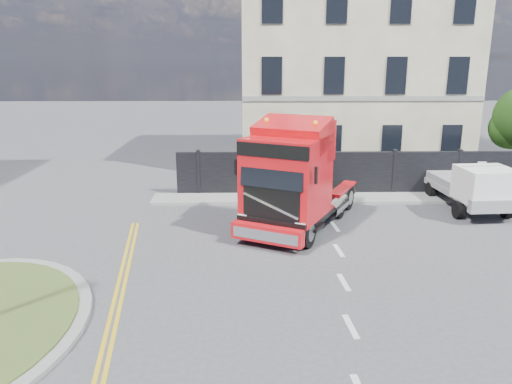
{
  "coord_description": "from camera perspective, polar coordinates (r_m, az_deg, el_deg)",
  "views": [
    {
      "loc": [
        0.22,
        -13.33,
        6.18
      ],
      "look_at": [
        0.52,
        2.81,
        1.8
      ],
      "focal_mm": 35.0,
      "sensor_mm": 36.0,
      "label": 1
    }
  ],
  "objects": [
    {
      "name": "pavement_far",
      "position": [
        23.03,
        13.52,
        -0.67
      ],
      "size": [
        20.0,
        1.6,
        0.12
      ],
      "primitive_type": "cube",
      "color": "gray",
      "rests_on": "ground"
    },
    {
      "name": "flatbed_pickup",
      "position": [
        21.96,
        24.02,
        0.44
      ],
      "size": [
        2.27,
        5.0,
        2.03
      ],
      "rotation": [
        0.0,
        0.0,
        0.07
      ],
      "color": "gray",
      "rests_on": "ground"
    },
    {
      "name": "hoarding_fence",
      "position": [
        23.78,
        14.42,
        2.11
      ],
      "size": [
        18.8,
        0.25,
        2.0
      ],
      "color": "black",
      "rests_on": "ground"
    },
    {
      "name": "truck",
      "position": [
        18.06,
        4.29,
        1.11
      ],
      "size": [
        5.27,
        7.12,
        4.03
      ],
      "rotation": [
        0.0,
        0.0,
        -0.47
      ],
      "color": "black",
      "rests_on": "ground"
    },
    {
      "name": "ground",
      "position": [
        14.7,
        -1.84,
        -9.7
      ],
      "size": [
        120.0,
        120.0,
        0.0
      ],
      "primitive_type": "plane",
      "color": "#424244",
      "rests_on": "ground"
    },
    {
      "name": "georgian_building",
      "position": [
        30.39,
        10.23,
        14.18
      ],
      "size": [
        12.3,
        10.3,
        12.8
      ],
      "color": "beige",
      "rests_on": "ground"
    }
  ]
}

